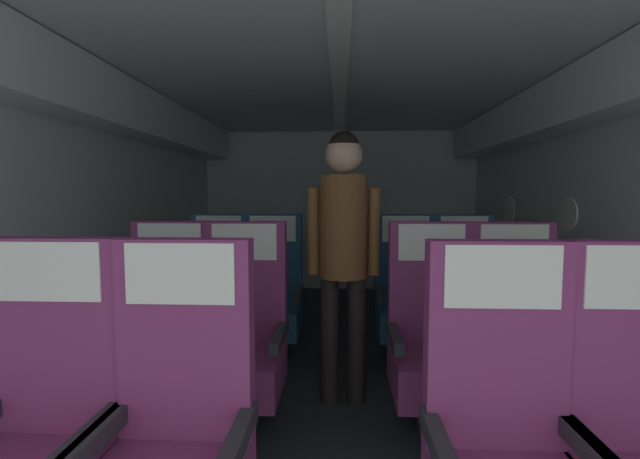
{
  "coord_description": "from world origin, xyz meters",
  "views": [
    {
      "loc": [
        0.01,
        0.06,
        1.25
      ],
      "look_at": [
        -0.12,
        2.84,
        1.03
      ],
      "focal_mm": 23.79,
      "sensor_mm": 36.0,
      "label": 1
    }
  ],
  "objects_px": {
    "seat_a_left_aisle": "(174,448)",
    "seat_a_right_window": "(508,458)",
    "seat_c_left_aisle": "(272,299)",
    "seat_b_right_aisle": "(517,345)",
    "seat_b_left_window": "(166,339)",
    "seat_b_right_window": "(433,344)",
    "seat_c_right_aisle": "(466,300)",
    "seat_b_left_aisle": "(242,342)",
    "seat_c_right_window": "(406,300)",
    "flight_attendant": "(343,238)",
    "seat_a_left_window": "(38,441)",
    "seat_c_left_window": "(217,298)"
  },
  "relations": [
    {
      "from": "seat_a_left_window",
      "to": "flight_attendant",
      "type": "bearing_deg",
      "value": 51.26
    },
    {
      "from": "seat_a_left_window",
      "to": "seat_b_left_aisle",
      "type": "xyz_separation_m",
      "value": [
        0.44,
        0.95,
        0.0
      ]
    },
    {
      "from": "seat_b_right_aisle",
      "to": "flight_attendant",
      "type": "xyz_separation_m",
      "value": [
        -0.92,
        0.26,
        0.54
      ]
    },
    {
      "from": "seat_b_left_window",
      "to": "seat_b_right_aisle",
      "type": "distance_m",
      "value": 1.9
    },
    {
      "from": "seat_c_right_window",
      "to": "seat_c_left_aisle",
      "type": "bearing_deg",
      "value": -179.22
    },
    {
      "from": "seat_c_right_aisle",
      "to": "seat_c_right_window",
      "type": "distance_m",
      "value": 0.45
    },
    {
      "from": "seat_b_left_aisle",
      "to": "seat_b_right_aisle",
      "type": "height_order",
      "value": "same"
    },
    {
      "from": "seat_c_left_window",
      "to": "seat_c_right_window",
      "type": "relative_size",
      "value": 1.0
    },
    {
      "from": "seat_a_left_aisle",
      "to": "seat_a_right_window",
      "type": "distance_m",
      "value": 1.03
    },
    {
      "from": "seat_c_right_window",
      "to": "flight_attendant",
      "type": "bearing_deg",
      "value": -124.58
    },
    {
      "from": "seat_c_left_window",
      "to": "seat_c_left_aisle",
      "type": "relative_size",
      "value": 1.0
    },
    {
      "from": "seat_c_left_aisle",
      "to": "seat_b_right_aisle",
      "type": "bearing_deg",
      "value": -32.95
    },
    {
      "from": "seat_a_left_aisle",
      "to": "seat_c_right_aisle",
      "type": "bearing_deg",
      "value": 53.15
    },
    {
      "from": "seat_a_left_aisle",
      "to": "flight_attendant",
      "type": "height_order",
      "value": "flight_attendant"
    },
    {
      "from": "seat_b_right_window",
      "to": "seat_c_left_aisle",
      "type": "relative_size",
      "value": 1.0
    },
    {
      "from": "seat_b_right_aisle",
      "to": "flight_attendant",
      "type": "height_order",
      "value": "flight_attendant"
    },
    {
      "from": "seat_a_left_window",
      "to": "seat_c_right_aisle",
      "type": "height_order",
      "value": "same"
    },
    {
      "from": "seat_b_left_aisle",
      "to": "seat_b_right_aisle",
      "type": "xyz_separation_m",
      "value": [
        1.47,
        0.03,
        0.0
      ]
    },
    {
      "from": "seat_c_left_window",
      "to": "seat_c_right_window",
      "type": "distance_m",
      "value": 1.46
    },
    {
      "from": "seat_a_left_aisle",
      "to": "seat_b_left_aisle",
      "type": "distance_m",
      "value": 0.97
    },
    {
      "from": "seat_c_left_aisle",
      "to": "seat_c_right_window",
      "type": "height_order",
      "value": "same"
    },
    {
      "from": "seat_b_right_window",
      "to": "seat_a_right_window",
      "type": "bearing_deg",
      "value": -89.49
    },
    {
      "from": "seat_a_left_window",
      "to": "seat_c_left_aisle",
      "type": "height_order",
      "value": "same"
    },
    {
      "from": "seat_b_left_window",
      "to": "seat_c_right_window",
      "type": "xyz_separation_m",
      "value": [
        1.46,
        0.97,
        0.0
      ]
    },
    {
      "from": "seat_b_left_aisle",
      "to": "seat_c_right_window",
      "type": "xyz_separation_m",
      "value": [
        1.03,
        0.99,
        0.0
      ]
    },
    {
      "from": "seat_b_left_aisle",
      "to": "seat_b_right_window",
      "type": "xyz_separation_m",
      "value": [
        1.03,
        0.03,
        0.0
      ]
    },
    {
      "from": "seat_a_left_aisle",
      "to": "seat_b_left_window",
      "type": "height_order",
      "value": "same"
    },
    {
      "from": "seat_c_left_aisle",
      "to": "flight_attendant",
      "type": "distance_m",
      "value": 1.03
    },
    {
      "from": "seat_a_left_aisle",
      "to": "seat_a_right_window",
      "type": "bearing_deg",
      "value": -0.13
    },
    {
      "from": "seat_a_left_aisle",
      "to": "seat_c_left_window",
      "type": "height_order",
      "value": "same"
    },
    {
      "from": "seat_b_right_aisle",
      "to": "flight_attendant",
      "type": "distance_m",
      "value": 1.1
    },
    {
      "from": "seat_c_left_window",
      "to": "seat_c_right_aisle",
      "type": "xyz_separation_m",
      "value": [
        1.91,
        0.01,
        0.0
      ]
    },
    {
      "from": "seat_b_left_window",
      "to": "seat_b_left_aisle",
      "type": "relative_size",
      "value": 1.0
    },
    {
      "from": "seat_c_left_aisle",
      "to": "seat_c_right_window",
      "type": "xyz_separation_m",
      "value": [
        1.03,
        0.01,
        0.0
      ]
    },
    {
      "from": "seat_c_right_aisle",
      "to": "flight_attendant",
      "type": "distance_m",
      "value": 1.29
    },
    {
      "from": "seat_a_right_window",
      "to": "seat_b_left_aisle",
      "type": "xyz_separation_m",
      "value": [
        -1.04,
        0.97,
        0.0
      ]
    },
    {
      "from": "seat_c_left_aisle",
      "to": "flight_attendant",
      "type": "height_order",
      "value": "flight_attendant"
    },
    {
      "from": "seat_a_left_aisle",
      "to": "seat_a_right_window",
      "type": "relative_size",
      "value": 1.0
    },
    {
      "from": "flight_attendant",
      "to": "seat_a_left_window",
      "type": "bearing_deg",
      "value": -140.18
    },
    {
      "from": "seat_a_left_aisle",
      "to": "seat_b_right_window",
      "type": "relative_size",
      "value": 1.0
    },
    {
      "from": "seat_a_right_window",
      "to": "seat_b_right_window",
      "type": "height_order",
      "value": "same"
    },
    {
      "from": "seat_a_right_window",
      "to": "seat_c_left_aisle",
      "type": "relative_size",
      "value": 1.0
    },
    {
      "from": "seat_b_right_aisle",
      "to": "seat_c_right_aisle",
      "type": "distance_m",
      "value": 0.97
    },
    {
      "from": "seat_c_left_window",
      "to": "seat_c_right_window",
      "type": "bearing_deg",
      "value": 0.12
    },
    {
      "from": "seat_c_right_aisle",
      "to": "seat_c_left_aisle",
      "type": "bearing_deg",
      "value": -179.27
    },
    {
      "from": "seat_b_right_aisle",
      "to": "seat_b_right_window",
      "type": "bearing_deg",
      "value": 179.88
    },
    {
      "from": "seat_c_right_window",
      "to": "seat_b_left_aisle",
      "type": "bearing_deg",
      "value": -136.2
    },
    {
      "from": "seat_a_right_window",
      "to": "seat_c_right_aisle",
      "type": "bearing_deg",
      "value": 77.24
    },
    {
      "from": "seat_a_left_window",
      "to": "seat_c_left_window",
      "type": "distance_m",
      "value": 1.94
    },
    {
      "from": "seat_a_right_window",
      "to": "flight_attendant",
      "type": "height_order",
      "value": "flight_attendant"
    }
  ]
}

